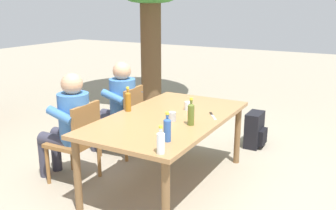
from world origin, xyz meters
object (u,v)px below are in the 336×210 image
Objects in this scene: bottle_amber at (128,101)px; cup_steel at (172,116)px; cup_glass at (188,106)px; bottle_blue at (167,129)px; dining_table at (168,123)px; chair_far_right at (126,117)px; chair_far_left at (78,138)px; person_in_white_shirt at (118,103)px; table_knife at (212,115)px; person_in_plaid_shirt at (69,122)px; bottle_olive at (191,113)px; backpack_by_near_side at (255,130)px; bottle_clear at (161,142)px.

bottle_amber is 2.99× the size of cup_steel.
cup_glass reaches higher than cup_steel.
bottle_amber is at bearing 82.85° from cup_steel.
cup_glass is (0.93, 0.26, -0.06)m from bottle_blue.
dining_table is 0.96m from chair_far_right.
person_in_white_shirt is (0.84, 0.11, 0.17)m from chair_far_left.
cup_glass reaches higher than table_knife.
person_in_plaid_shirt is 12.91× the size of cup_glass.
chair_far_left reaches higher than cup_steel.
person_in_white_shirt is 5.63× the size of table_knife.
bottle_olive reaches higher than backpack_by_near_side.
bottle_blue is 2.87× the size of cup_steel.
table_knife is (-0.08, -0.32, -0.04)m from cup_glass.
bottle_amber is 0.64m from cup_glass.
chair_far_right is at bearing 60.36° from cup_steel.
bottle_blue is at bearing -155.66° from cup_steel.
bottle_amber is 1.18× the size of bottle_clear.
bottle_olive is 0.74m from bottle_clear.
dining_table is 21.47× the size of cup_steel.
person_in_plaid_shirt is 4.68× the size of bottle_blue.
bottle_amber is at bearing 82.65° from bottle_olive.
chair_far_left is (-0.85, -0.00, 0.00)m from chair_far_right.
bottle_blue is at bearing -98.41° from person_in_plaid_shirt.
cup_glass is 0.33m from table_knife.
cup_glass is (-0.11, -1.02, 0.13)m from person_in_white_shirt.
table_knife is (-0.19, -1.34, 0.09)m from person_in_white_shirt.
bottle_amber reaches higher than bottle_clear.
person_in_white_shirt and person_in_plaid_shirt have the same top height.
bottle_blue is 0.99m from bottle_amber.
person_in_white_shirt is 4.49× the size of bottle_amber.
cup_steel reaches higher than backpack_by_near_side.
cup_glass is (0.45, 0.25, -0.07)m from bottle_olive.
backpack_by_near_side is (1.49, -0.50, -0.44)m from dining_table.
cup_steel is at bearing -73.13° from person_in_plaid_shirt.
bottle_olive is at bearing -97.35° from bottle_amber.
table_knife is at bearing -63.72° from person_in_plaid_shirt.
bottle_blue is (-1.04, -1.17, 0.36)m from chair_far_right.
bottle_amber is 0.58m from cup_steel.
bottle_olive is 1.01× the size of bottle_amber.
dining_table is 1.63m from backpack_by_near_side.
table_knife is at bearing 175.08° from backpack_by_near_side.
bottle_amber reaches higher than chair_far_left.
dining_table is 0.98m from bottle_clear.
chair_far_right is 9.91× the size of cup_steel.
cup_steel is (0.03, 0.22, -0.07)m from bottle_olive.
person_in_white_shirt is 12.91× the size of cup_glass.
chair_far_left is 1.87× the size of backpack_by_near_side.
dining_table is 7.11× the size of bottle_olive.
chair_far_right and chair_far_left have the same top height.
person_in_white_shirt is 5.29× the size of bottle_clear.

